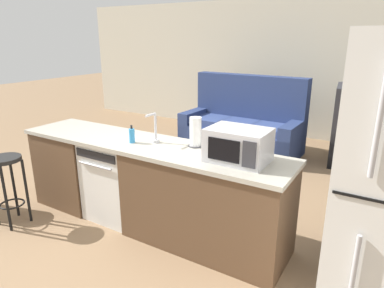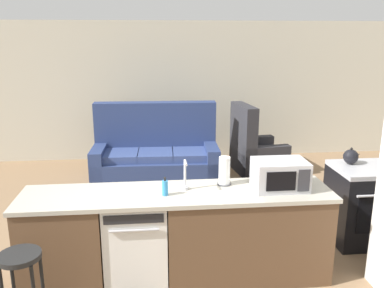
{
  "view_description": "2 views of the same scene",
  "coord_description": "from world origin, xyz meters",
  "views": [
    {
      "loc": [
        2.21,
        -2.5,
        1.9
      ],
      "look_at": [
        0.51,
        0.29,
        0.87
      ],
      "focal_mm": 32.0,
      "sensor_mm": 36.0,
      "label": 1
    },
    {
      "loc": [
        -0.07,
        -3.57,
        2.32
      ],
      "look_at": [
        0.37,
        0.8,
        1.15
      ],
      "focal_mm": 38.0,
      "sensor_mm": 36.0,
      "label": 2
    }
  ],
  "objects": [
    {
      "name": "soap_bottle",
      "position": [
        0.03,
        -0.06,
        0.97
      ],
      "size": [
        0.06,
        0.06,
        0.18
      ],
      "color": "#338CCC",
      "rests_on": "kitchen_counter"
    },
    {
      "name": "kitchen_counter",
      "position": [
        0.24,
        0.0,
        0.42
      ],
      "size": [
        2.94,
        0.66,
        0.9
      ],
      "color": "brown",
      "rests_on": "ground_plane"
    },
    {
      "name": "dishwasher",
      "position": [
        -0.25,
        -0.0,
        0.42
      ],
      "size": [
        0.58,
        0.61,
        0.84
      ],
      "color": "silver",
      "rests_on": "ground_plane"
    },
    {
      "name": "couch",
      "position": [
        -0.02,
        2.86,
        0.39
      ],
      "size": [
        2.03,
        0.97,
        1.27
      ],
      "color": "navy",
      "rests_on": "ground_plane"
    },
    {
      "name": "wall_back",
      "position": [
        0.3,
        4.2,
        1.3
      ],
      "size": [
        10.0,
        0.06,
        2.6
      ],
      "color": "beige",
      "rests_on": "ground_plane"
    },
    {
      "name": "stove_range",
      "position": [
        2.35,
        0.55,
        0.45
      ],
      "size": [
        0.76,
        0.68,
        0.9
      ],
      "color": "black",
      "rests_on": "ground_plane"
    },
    {
      "name": "kettle",
      "position": [
        2.18,
        0.68,
        0.99
      ],
      "size": [
        0.21,
        0.17,
        0.19
      ],
      "color": "black",
      "rests_on": "stove_range"
    },
    {
      "name": "paper_towel_roll",
      "position": [
        0.62,
        0.16,
        1.04
      ],
      "size": [
        0.14,
        0.14,
        0.28
      ],
      "color": "#4C4C51",
      "rests_on": "kitchen_counter"
    },
    {
      "name": "ground_plane",
      "position": [
        0.0,
        0.0,
        0.0
      ],
      "size": [
        24.0,
        24.0,
        0.0
      ],
      "primitive_type": "plane",
      "color": "#896B4C"
    },
    {
      "name": "armchair",
      "position": [
        1.68,
        3.1,
        0.35
      ],
      "size": [
        0.9,
        0.95,
        1.2
      ],
      "color": "#2D2D33",
      "rests_on": "ground_plane"
    },
    {
      "name": "microwave",
      "position": [
        1.13,
        -0.0,
        1.04
      ],
      "size": [
        0.5,
        0.37,
        0.28
      ],
      "color": "#B7B7BC",
      "rests_on": "kitchen_counter"
    },
    {
      "name": "bar_stool",
      "position": [
        -1.09,
        -0.73,
        0.54
      ],
      "size": [
        0.32,
        0.32,
        0.74
      ],
      "color": "black",
      "rests_on": "ground_plane"
    },
    {
      "name": "sink_faucet",
      "position": [
        0.23,
        0.05,
        1.03
      ],
      "size": [
        0.07,
        0.18,
        0.3
      ],
      "color": "silver",
      "rests_on": "kitchen_counter"
    }
  ]
}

